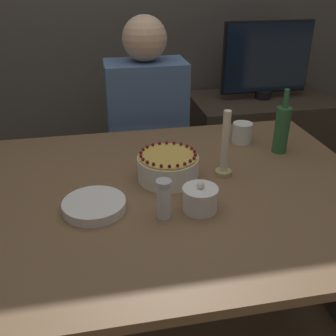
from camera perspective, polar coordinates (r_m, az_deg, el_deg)
name	(u,v)px	position (r m, az deg, el deg)	size (l,w,h in m)	color
ground_plane	(173,336)	(1.87, 0.73, -23.24)	(12.00, 12.00, 0.00)	#8C7556
dining_table	(174,212)	(1.43, 0.88, -6.43)	(1.42, 1.11, 0.75)	brown
cake	(168,167)	(1.41, 0.00, 0.15)	(0.22, 0.22, 0.11)	white
sugar_bowl	(200,199)	(1.24, 4.68, -4.46)	(0.11, 0.11, 0.10)	white
sugar_shaker	(164,199)	(1.19, -0.61, -4.49)	(0.05, 0.05, 0.13)	white
plate_stack	(94,206)	(1.27, -10.65, -5.38)	(0.20, 0.20, 0.03)	white
candle	(225,150)	(1.43, 8.25, 2.55)	(0.06, 0.06, 0.25)	tan
bottle	(282,129)	(1.66, 16.19, 5.50)	(0.06, 0.06, 0.27)	#2D6638
cup	(242,133)	(1.74, 10.71, 5.04)	(0.09, 0.09, 0.09)	white
person_man_blue_shirt	(148,152)	(2.13, -2.99, 2.39)	(0.40, 0.34, 1.24)	#595960
side_cabinet	(257,148)	(2.72, 12.76, 2.86)	(0.88, 0.52, 0.69)	#382D23
tv_monitor	(267,59)	(2.54, 14.14, 15.03)	(0.56, 0.10, 0.47)	black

